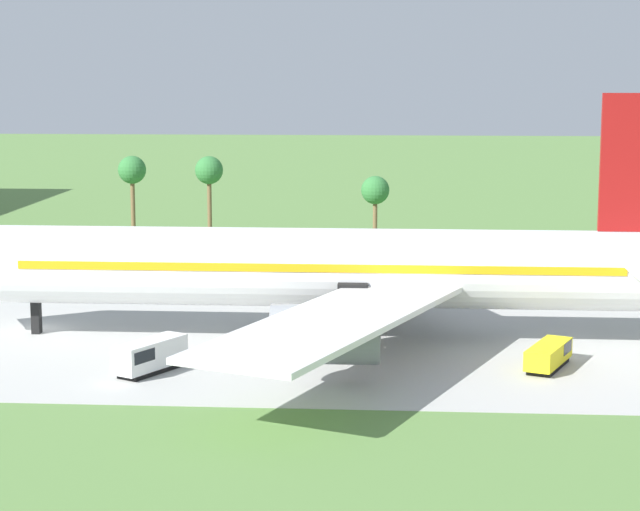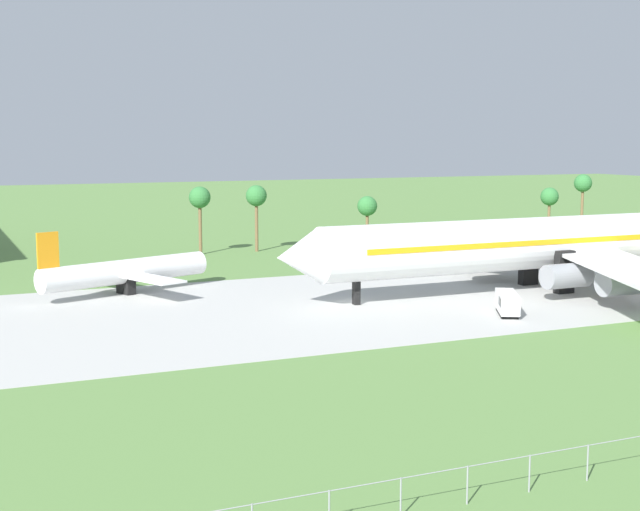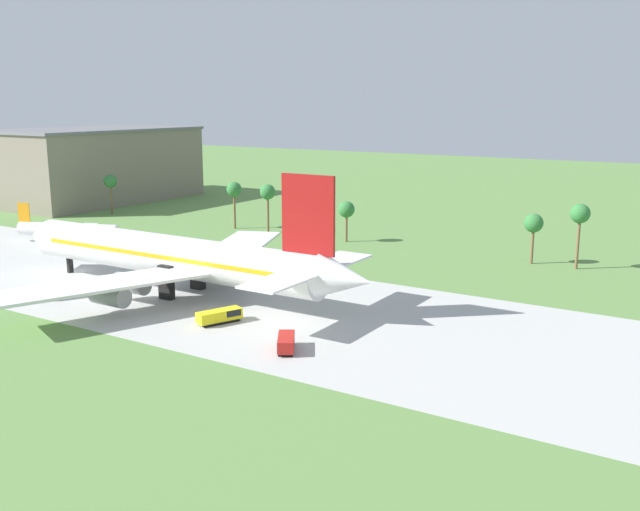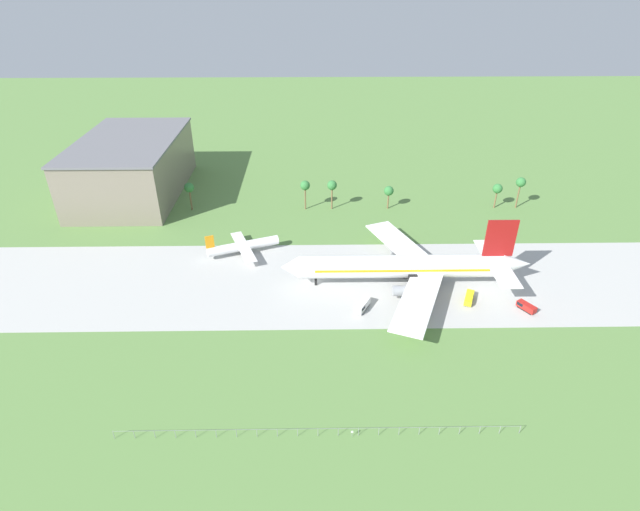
% 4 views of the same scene
% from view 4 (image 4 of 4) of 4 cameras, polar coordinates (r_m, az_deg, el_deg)
% --- Properties ---
extents(ground_plane, '(600.00, 600.00, 0.00)m').
position_cam_4_polar(ground_plane, '(146.10, -0.50, -3.03)').
color(ground_plane, '#5B8442').
extents(taxiway_strip, '(320.00, 44.00, 0.02)m').
position_cam_4_polar(taxiway_strip, '(146.09, -0.50, -3.03)').
color(taxiway_strip, '#B2B2AD').
rests_on(taxiway_strip, ground_plane).
extents(jet_airliner, '(71.20, 61.20, 20.44)m').
position_cam_4_polar(jet_airliner, '(144.17, 9.94, -1.24)').
color(jet_airliner, white).
rests_on(jet_airliner, ground_plane).
extents(regional_aircraft, '(22.47, 20.54, 8.50)m').
position_cam_4_polar(regional_aircraft, '(160.44, -8.80, 1.07)').
color(regional_aircraft, white).
rests_on(regional_aircraft, ground_plane).
extents(baggage_tug, '(4.32, 6.67, 1.87)m').
position_cam_4_polar(baggage_tug, '(143.83, 16.68, -4.62)').
color(baggage_tug, black).
rests_on(baggage_tug, ground_plane).
extents(fuel_truck, '(4.82, 6.52, 2.47)m').
position_cam_4_polar(fuel_truck, '(134.74, 4.86, -5.73)').
color(fuel_truck, black).
rests_on(fuel_truck, ground_plane).
extents(catering_van, '(4.51, 5.50, 1.91)m').
position_cam_4_polar(catering_van, '(145.36, 22.46, -5.40)').
color(catering_van, black).
rests_on(catering_van, ground_plane).
extents(perimeter_fence, '(80.10, 0.10, 2.10)m').
position_cam_4_polar(perimeter_fence, '(103.70, -0.24, -19.40)').
color(perimeter_fence, gray).
rests_on(perimeter_fence, ground_plane).
extents(no_stopping_sign, '(0.44, 0.08, 1.68)m').
position_cam_4_polar(no_stopping_sign, '(104.06, 3.68, -19.59)').
color(no_stopping_sign, gray).
rests_on(no_stopping_sign, ground_plane).
extents(terminal_building, '(36.72, 61.20, 22.15)m').
position_cam_4_polar(terminal_building, '(213.03, -20.71, 9.48)').
color(terminal_building, slate).
rests_on(terminal_building, ground_plane).
extents(palm_tree_row, '(126.54, 3.60, 12.12)m').
position_cam_4_polar(palm_tree_row, '(187.60, 6.03, 7.77)').
color(palm_tree_row, brown).
rests_on(palm_tree_row, ground_plane).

